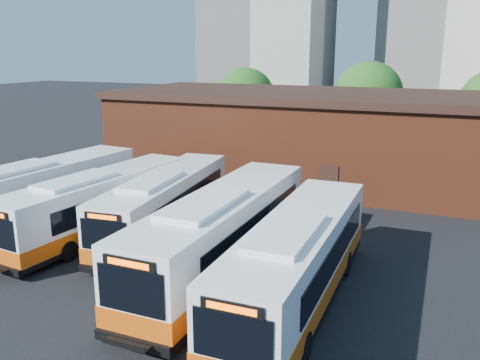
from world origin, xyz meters
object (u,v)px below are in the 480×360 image
at_px(bus_farwest, 39,196).
at_px(bus_west, 100,207).
at_px(transit_worker, 203,307).
at_px(bus_east, 298,265).
at_px(bus_mideast, 223,237).
at_px(bus_midwest, 166,206).

bearing_deg(bus_farwest, bus_west, 5.42).
bearing_deg(transit_worker, bus_west, 80.26).
distance_m(bus_farwest, bus_east, 15.91).
height_order(bus_east, transit_worker, bus_east).
xyz_separation_m(bus_farwest, bus_west, (4.03, 0.00, -0.09)).
height_order(bus_farwest, bus_mideast, bus_mideast).
distance_m(bus_farwest, bus_midwest, 7.23).
bearing_deg(bus_mideast, bus_midwest, 145.56).
xyz_separation_m(bus_mideast, transit_worker, (1.26, -4.34, -0.81)).
relative_size(bus_farwest, transit_worker, 7.52).
height_order(bus_farwest, bus_west, bus_farwest).
relative_size(bus_midwest, transit_worker, 7.02).
bearing_deg(bus_midwest, bus_farwest, -174.47).
bearing_deg(bus_farwest, bus_mideast, -3.76).
height_order(bus_west, bus_east, bus_east).
height_order(bus_farwest, transit_worker, bus_farwest).
bearing_deg(bus_east, bus_farwest, 167.42).
bearing_deg(bus_east, transit_worker, -129.77).
bearing_deg(bus_east, bus_west, 163.46).
height_order(bus_midwest, bus_mideast, bus_mideast).
bearing_deg(bus_farwest, bus_east, -6.42).
relative_size(bus_west, bus_east, 0.96).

